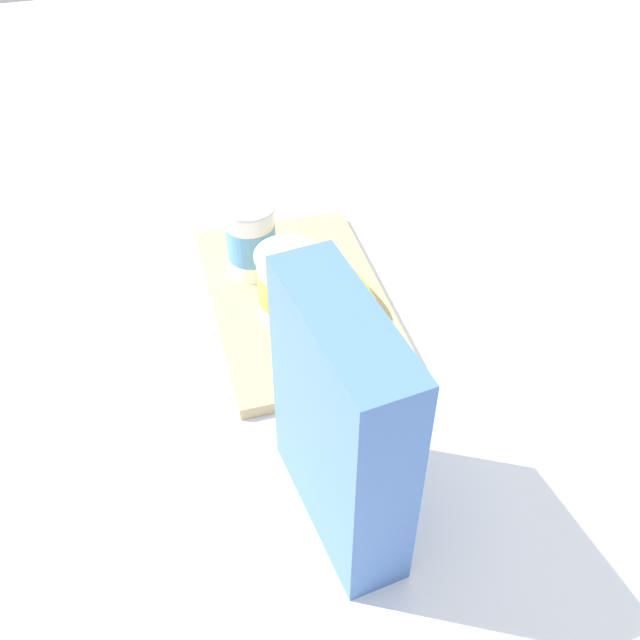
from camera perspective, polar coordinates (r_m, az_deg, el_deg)
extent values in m
plane|color=white|center=(0.93, -1.69, 1.13)|extent=(2.40, 2.40, 0.00)
cube|color=tan|center=(0.92, -1.70, 1.51)|extent=(0.33, 0.21, 0.02)
cube|color=#4770B7|center=(0.63, 1.61, -8.03)|extent=(0.18, 0.08, 0.25)
cylinder|color=white|center=(0.87, -2.42, 2.74)|extent=(0.07, 0.07, 0.08)
cylinder|color=gold|center=(0.87, -2.42, 2.74)|extent=(0.07, 0.07, 0.04)
cylinder|color=silver|center=(0.84, -2.50, 5.00)|extent=(0.08, 0.08, 0.00)
cylinder|color=white|center=(0.93, -5.31, 6.14)|extent=(0.06, 0.06, 0.09)
cylinder|color=#5193D1|center=(0.93, -5.31, 6.14)|extent=(0.06, 0.06, 0.05)
cylinder|color=silver|center=(0.90, -5.51, 8.67)|extent=(0.07, 0.07, 0.00)
ellipsoid|color=yellow|center=(0.92, 1.40, 3.55)|extent=(0.16, 0.08, 0.04)
ellipsoid|color=yellow|center=(0.90, -0.31, 2.89)|extent=(0.16, 0.14, 0.04)
cylinder|color=brown|center=(0.88, 4.16, 0.35)|extent=(0.01, 0.01, 0.02)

